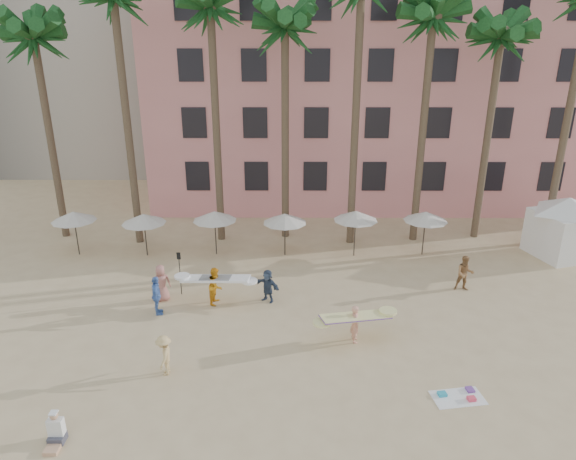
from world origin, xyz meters
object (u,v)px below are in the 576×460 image
Objects in this scene: cabana at (565,222)px; carrier_white at (216,284)px; carrier_yellow at (355,321)px; pink_hotel at (390,90)px.

cabana reaches higher than carrier_white.
cabana is 1.82× the size of carrier_yellow.
carrier_yellow is at bearing -145.12° from cabana.
cabana is 15.79m from carrier_yellow.
carrier_yellow is at bearing -27.75° from carrier_white.
pink_hotel is at bearing 120.37° from cabana.
carrier_yellow is 0.91× the size of carrier_white.
pink_hotel is 6.30× the size of cabana.
cabana reaches higher than carrier_yellow.
carrier_white is (-19.12, -5.74, -1.09)m from cabana.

